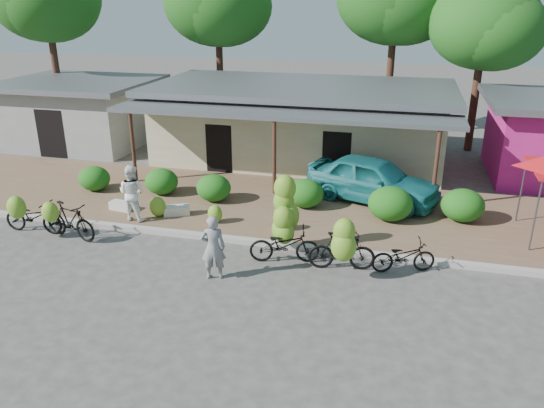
{
  "coord_description": "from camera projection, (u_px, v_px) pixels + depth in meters",
  "views": [
    {
      "loc": [
        4.43,
        -11.73,
        6.92
      ],
      "look_at": [
        0.86,
        2.35,
        1.2
      ],
      "focal_mm": 35.0,
      "sensor_mm": 36.0,
      "label": 1
    }
  ],
  "objects": [
    {
      "name": "bystander",
      "position": [
        132.0,
        193.0,
        16.96
      ],
      "size": [
        0.95,
        0.77,
        1.84
      ],
      "primitive_type": "imported",
      "rotation": [
        0.0,
        0.0,
        3.05
      ],
      "color": "white",
      "rests_on": "sidewalk"
    },
    {
      "name": "hedge_0",
      "position": [
        94.0,
        178.0,
        19.72
      ],
      "size": [
        1.18,
        1.06,
        0.92
      ],
      "primitive_type": "ellipsoid",
      "color": "#175613",
      "rests_on": "sidewalk"
    },
    {
      "name": "sidewalk",
      "position": [
        267.0,
        205.0,
        18.61
      ],
      "size": [
        60.0,
        6.0,
        0.12
      ],
      "primitive_type": "cube",
      "color": "brown",
      "rests_on": "ground"
    },
    {
      "name": "hedge_1",
      "position": [
        161.0,
        181.0,
        19.35
      ],
      "size": [
        1.22,
        1.1,
        0.95
      ],
      "primitive_type": "ellipsoid",
      "color": "#175613",
      "rests_on": "sidewalk"
    },
    {
      "name": "bike_far_right",
      "position": [
        404.0,
        256.0,
        14.11
      ],
      "size": [
        1.82,
        1.12,
        0.9
      ],
      "rotation": [
        0.0,
        0.0,
        1.9
      ],
      "color": "black",
      "rests_on": "ground"
    },
    {
      "name": "teal_van",
      "position": [
        373.0,
        179.0,
        18.57
      ],
      "size": [
        5.03,
        3.28,
        1.59
      ],
      "primitive_type": "imported",
      "rotation": [
        0.0,
        0.0,
        1.24
      ],
      "color": "#1A7075",
      "rests_on": "sidewalk"
    },
    {
      "name": "curb",
      "position": [
        241.0,
        240.0,
        15.9
      ],
      "size": [
        60.0,
        0.25,
        0.15
      ],
      "primitive_type": "cube",
      "color": "#A8A399",
      "rests_on": "ground"
    },
    {
      "name": "hedge_3",
      "position": [
        305.0,
        193.0,
        18.14
      ],
      "size": [
        1.27,
        1.14,
        0.99
      ],
      "primitive_type": "ellipsoid",
      "color": "#175613",
      "rests_on": "sidewalk"
    },
    {
      "name": "hedge_4",
      "position": [
        390.0,
        204.0,
        17.05
      ],
      "size": [
        1.44,
        1.29,
        1.12
      ],
      "primitive_type": "ellipsoid",
      "color": "#175613",
      "rests_on": "sidewalk"
    },
    {
      "name": "bike_far_left",
      "position": [
        31.0,
        216.0,
        16.37
      ],
      "size": [
        1.97,
        1.26,
        1.44
      ],
      "rotation": [
        0.0,
        0.0,
        1.6
      ],
      "color": "black",
      "rests_on": "ground"
    },
    {
      "name": "loose_banana_b",
      "position": [
        215.0,
        214.0,
        16.94
      ],
      "size": [
        0.48,
        0.41,
        0.6
      ],
      "primitive_type": "ellipsoid",
      "color": "#67A128",
      "rests_on": "sidewalk"
    },
    {
      "name": "vendor",
      "position": [
        213.0,
        247.0,
        13.64
      ],
      "size": [
        0.74,
        0.6,
        1.76
      ],
      "primitive_type": "imported",
      "rotation": [
        0.0,
        0.0,
        3.46
      ],
      "color": "gray",
      "rests_on": "ground"
    },
    {
      "name": "sack_near",
      "position": [
        177.0,
        210.0,
        17.61
      ],
      "size": [
        0.94,
        0.7,
        0.3
      ],
      "primitive_type": "cube",
      "rotation": [
        0.0,
        0.0,
        0.4
      ],
      "color": "white",
      "rests_on": "sidewalk"
    },
    {
      "name": "shop_main",
      "position": [
        301.0,
        122.0,
        23.35
      ],
      "size": [
        13.0,
        8.5,
        3.35
      ],
      "color": "beige",
      "rests_on": "ground"
    },
    {
      "name": "shop_grey",
      "position": [
        81.0,
        112.0,
        25.95
      ],
      "size": [
        7.0,
        6.0,
        3.15
      ],
      "color": "gray",
      "rests_on": "ground"
    },
    {
      "name": "hedge_5",
      "position": [
        463.0,
        205.0,
        16.99
      ],
      "size": [
        1.37,
        1.23,
        1.07
      ],
      "primitive_type": "ellipsoid",
      "color": "#175613",
      "rests_on": "sidewalk"
    },
    {
      "name": "sack_far",
      "position": [
        121.0,
        206.0,
        18.03
      ],
      "size": [
        0.8,
        0.48,
        0.28
      ],
      "primitive_type": "cube",
      "rotation": [
        0.0,
        0.0,
        -0.14
      ],
      "color": "white",
      "rests_on": "sidewalk"
    },
    {
      "name": "bike_left",
      "position": [
        68.0,
        220.0,
        15.94
      ],
      "size": [
        2.0,
        1.33,
        1.42
      ],
      "rotation": [
        0.0,
        0.0,
        1.34
      ],
      "color": "black",
      "rests_on": "ground"
    },
    {
      "name": "loose_banana_c",
      "position": [
        283.0,
        221.0,
        16.42
      ],
      "size": [
        0.47,
        0.4,
        0.58
      ],
      "primitive_type": "ellipsoid",
      "color": "#67A128",
      "rests_on": "sidewalk"
    },
    {
      "name": "loose_banana_a",
      "position": [
        158.0,
        207.0,
        17.39
      ],
      "size": [
        0.55,
        0.47,
        0.69
      ],
      "primitive_type": "ellipsoid",
      "color": "#67A128",
      "rests_on": "sidewalk"
    },
    {
      "name": "hedge_2",
      "position": [
        214.0,
        188.0,
        18.69
      ],
      "size": [
        1.23,
        1.11,
        0.96
      ],
      "primitive_type": "ellipsoid",
      "color": "#175613",
      "rests_on": "sidewalk"
    },
    {
      "name": "tree_far_center",
      "position": [
        215.0,
        0.0,
        27.49
      ],
      "size": [
        5.68,
        5.6,
        8.85
      ],
      "color": "#4F2C1F",
      "rests_on": "ground"
    },
    {
      "name": "tree_near_right",
      "position": [
        480.0,
        22.0,
        23.5
      ],
      "size": [
        4.99,
        4.86,
        7.67
      ],
      "color": "#4F2C1F",
      "rests_on": "ground"
    },
    {
      "name": "bike_center",
      "position": [
        284.0,
        228.0,
        14.71
      ],
      "size": [
        2.04,
        1.4,
        2.37
      ],
      "rotation": [
        0.0,
        0.0,
        1.8
      ],
      "color": "black",
      "rests_on": "ground"
    },
    {
      "name": "ground",
      "position": [
        219.0,
        274.0,
        14.12
      ],
      "size": [
        100.0,
        100.0,
        0.0
      ],
      "primitive_type": "plane",
      "color": "#454240",
      "rests_on": "ground"
    },
    {
      "name": "bike_right",
      "position": [
        342.0,
        248.0,
        13.93
      ],
      "size": [
        1.87,
        1.32,
        1.74
      ],
      "rotation": [
        0.0,
        0.0,
        1.74
      ],
      "color": "black",
      "rests_on": "ground"
    }
  ]
}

